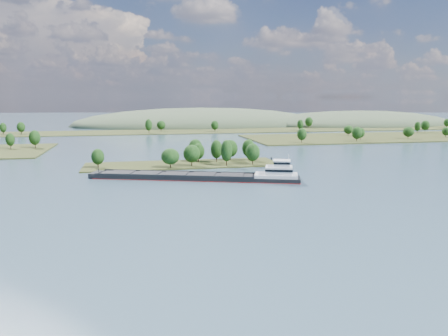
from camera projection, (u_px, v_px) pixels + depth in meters
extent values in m
plane|color=#334858|center=(200.00, 188.00, 169.48)|extent=(1800.00, 1800.00, 0.00)
cube|color=#2C3316|center=(182.00, 165.00, 227.43)|extent=(100.00, 30.00, 1.20)
cylinder|color=black|center=(226.00, 161.00, 221.36)|extent=(0.50, 0.50, 4.31)
ellipsoid|color=black|center=(227.00, 151.00, 220.48)|extent=(6.06, 6.06, 11.07)
cylinder|color=black|center=(195.00, 157.00, 239.28)|extent=(0.50, 0.50, 3.87)
ellipsoid|color=black|center=(195.00, 148.00, 238.49)|extent=(7.71, 7.71, 9.96)
cylinder|color=black|center=(192.00, 162.00, 220.91)|extent=(0.50, 0.50, 3.51)
ellipsoid|color=black|center=(192.00, 154.00, 220.19)|extent=(8.64, 8.64, 9.04)
cylinder|color=black|center=(199.00, 159.00, 233.87)|extent=(0.50, 0.50, 3.27)
ellipsoid|color=black|center=(199.00, 151.00, 233.20)|extent=(6.51, 6.51, 8.40)
cylinder|color=black|center=(170.00, 164.00, 215.17)|extent=(0.50, 0.50, 3.13)
ellipsoid|color=black|center=(170.00, 156.00, 214.53)|extent=(9.12, 9.12, 8.04)
cylinder|color=black|center=(98.00, 165.00, 215.01)|extent=(0.50, 0.50, 3.08)
ellipsoid|color=black|center=(98.00, 157.00, 214.38)|extent=(6.35, 6.35, 7.92)
cylinder|color=black|center=(217.00, 158.00, 234.06)|extent=(0.50, 0.50, 3.88)
ellipsoid|color=black|center=(216.00, 149.00, 233.27)|extent=(6.44, 6.44, 9.97)
cylinder|color=black|center=(248.00, 157.00, 240.47)|extent=(0.50, 0.50, 3.78)
ellipsoid|color=black|center=(249.00, 148.00, 239.70)|extent=(7.31, 7.31, 9.72)
cylinder|color=black|center=(253.00, 161.00, 225.29)|extent=(0.50, 0.50, 3.57)
ellipsoid|color=black|center=(253.00, 152.00, 224.56)|extent=(7.53, 7.53, 9.18)
cylinder|color=black|center=(230.00, 157.00, 240.45)|extent=(0.50, 0.50, 3.70)
ellipsoid|color=black|center=(230.00, 148.00, 239.69)|extent=(8.15, 8.15, 9.51)
cylinder|color=black|center=(35.00, 145.00, 297.29)|extent=(0.50, 0.50, 3.94)
ellipsoid|color=black|center=(35.00, 138.00, 296.49)|extent=(7.61, 7.61, 10.13)
cylinder|color=black|center=(11.00, 146.00, 293.65)|extent=(0.50, 0.50, 3.41)
ellipsoid|color=black|center=(10.00, 140.00, 292.96)|extent=(5.95, 5.95, 8.76)
cube|color=#2C3316|center=(424.00, 137.00, 389.98)|extent=(320.00, 90.00, 1.60)
cylinder|color=black|center=(302.00, 140.00, 331.21)|extent=(0.50, 0.50, 3.66)
ellipsoid|color=black|center=(302.00, 134.00, 330.47)|extent=(7.26, 7.26, 9.40)
cylinder|color=black|center=(425.00, 130.00, 429.07)|extent=(0.50, 0.50, 3.79)
ellipsoid|color=black|center=(425.00, 125.00, 428.29)|extent=(8.14, 8.14, 9.75)
cylinder|color=black|center=(446.00, 136.00, 375.35)|extent=(0.50, 0.50, 2.89)
ellipsoid|color=black|center=(446.00, 131.00, 374.76)|extent=(6.62, 6.62, 7.44)
cylinder|color=black|center=(408.00, 137.00, 362.06)|extent=(0.50, 0.50, 3.25)
ellipsoid|color=black|center=(408.00, 132.00, 361.39)|extent=(9.01, 9.01, 8.37)
cylinder|color=black|center=(357.00, 139.00, 340.38)|extent=(0.50, 0.50, 3.77)
ellipsoid|color=black|center=(357.00, 133.00, 339.60)|extent=(8.08, 8.08, 9.70)
cylinder|color=black|center=(360.00, 138.00, 353.66)|extent=(0.50, 0.50, 3.16)
ellipsoid|color=black|center=(361.00, 133.00, 353.01)|extent=(6.62, 6.62, 8.14)
cylinder|color=black|center=(348.00, 134.00, 391.47)|extent=(0.50, 0.50, 3.01)
ellipsoid|color=black|center=(348.00, 130.00, 390.85)|extent=(8.32, 8.32, 7.75)
cylinder|color=black|center=(417.00, 131.00, 420.07)|extent=(0.50, 0.50, 3.59)
ellipsoid|color=black|center=(418.00, 126.00, 419.34)|extent=(5.81, 5.81, 9.23)
cube|color=#2C3316|center=(158.00, 132.00, 439.94)|extent=(900.00, 60.00, 1.20)
cylinder|color=black|center=(3.00, 132.00, 406.91)|extent=(0.50, 0.50, 3.59)
ellipsoid|color=black|center=(3.00, 128.00, 406.18)|extent=(6.04, 6.04, 9.23)
cylinder|color=black|center=(300.00, 129.00, 451.11)|extent=(0.50, 0.50, 3.77)
ellipsoid|color=black|center=(300.00, 124.00, 450.34)|extent=(6.27, 6.27, 9.70)
cylinder|color=black|center=(161.00, 129.00, 445.92)|extent=(0.50, 0.50, 3.52)
ellipsoid|color=black|center=(161.00, 125.00, 445.20)|extent=(8.82, 8.82, 9.06)
cylinder|color=black|center=(447.00, 126.00, 492.87)|extent=(0.50, 0.50, 3.42)
ellipsoid|color=black|center=(447.00, 122.00, 492.17)|extent=(6.88, 6.88, 8.80)
cylinder|color=black|center=(309.00, 126.00, 490.16)|extent=(0.50, 0.50, 4.06)
ellipsoid|color=black|center=(309.00, 122.00, 489.33)|extent=(8.77, 8.77, 10.45)
cylinder|color=black|center=(21.00, 132.00, 409.72)|extent=(0.50, 0.50, 3.73)
ellipsoid|color=black|center=(21.00, 127.00, 408.95)|extent=(7.58, 7.58, 9.59)
cylinder|color=black|center=(215.00, 130.00, 440.29)|extent=(0.50, 0.50, 3.62)
ellipsoid|color=black|center=(215.00, 125.00, 439.55)|extent=(7.77, 7.77, 9.31)
cylinder|color=black|center=(149.00, 131.00, 421.36)|extent=(0.50, 0.50, 4.46)
ellipsoid|color=black|center=(149.00, 125.00, 420.44)|extent=(6.80, 6.80, 11.48)
ellipsoid|color=#3A4A32|center=(359.00, 125.00, 560.28)|extent=(260.00, 140.00, 36.00)
ellipsoid|color=#3A4A32|center=(201.00, 125.00, 548.70)|extent=(320.00, 160.00, 44.00)
cube|color=black|center=(196.00, 178.00, 188.29)|extent=(87.59, 39.75, 2.44)
cube|color=maroon|center=(196.00, 179.00, 188.37)|extent=(87.87, 40.03, 0.28)
cube|color=black|center=(179.00, 172.00, 194.50)|extent=(65.19, 23.09, 0.89)
cube|color=black|center=(173.00, 176.00, 183.84)|extent=(65.19, 23.09, 0.89)
cube|color=black|center=(176.00, 174.00, 189.19)|extent=(66.24, 31.38, 0.33)
cube|color=black|center=(122.00, 172.00, 192.23)|extent=(12.44, 11.89, 0.39)
cube|color=black|center=(148.00, 173.00, 190.69)|extent=(12.44, 11.89, 0.39)
cube|color=black|center=(176.00, 173.00, 189.14)|extent=(12.44, 11.89, 0.39)
cube|color=black|center=(203.00, 174.00, 187.60)|extent=(12.44, 11.89, 0.39)
cube|color=black|center=(232.00, 175.00, 186.05)|extent=(12.44, 11.89, 0.39)
cube|color=black|center=(96.00, 174.00, 193.91)|extent=(6.44, 10.54, 2.22)
cylinder|color=black|center=(99.00, 171.00, 193.52)|extent=(0.34, 0.34, 2.44)
cube|color=silver|center=(276.00, 175.00, 183.63)|extent=(20.30, 15.92, 1.33)
cube|color=silver|center=(279.00, 170.00, 183.14)|extent=(13.42, 12.05, 3.33)
cube|color=black|center=(279.00, 169.00, 183.06)|extent=(13.70, 12.33, 1.00)
cube|color=silver|center=(282.00, 163.00, 182.53)|extent=(8.49, 8.49, 2.44)
cube|color=black|center=(282.00, 162.00, 182.46)|extent=(8.77, 8.77, 0.89)
cube|color=silver|center=(282.00, 160.00, 182.32)|extent=(9.05, 9.05, 0.22)
cylinder|color=silver|center=(289.00, 157.00, 181.75)|extent=(0.28, 0.28, 2.89)
cylinder|color=black|center=(271.00, 159.00, 186.11)|extent=(0.71, 0.71, 1.33)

